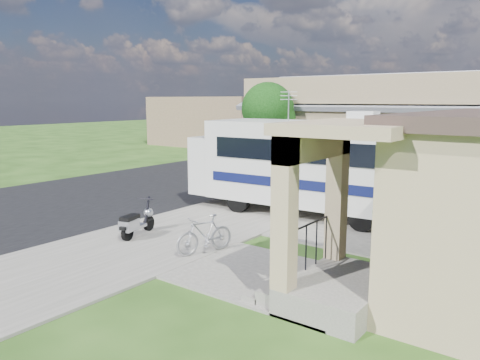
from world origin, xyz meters
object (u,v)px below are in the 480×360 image
Objects in this scene: garden_hose at (313,277)px; scooter at (136,223)px; shrub at (415,212)px; van at (321,145)px; bicycle at (205,237)px; pickup_truck at (272,152)px; motorhome at (307,163)px.

scooter is at bearing -177.95° from garden_hose.
shrub is 6.43× the size of garden_hose.
shrub reaches higher than van.
van reaches higher than scooter.
scooter is (-6.67, -2.63, -0.76)m from shrub.
bicycle is 2.95m from garden_hose.
van is (-0.31, 6.47, -0.11)m from pickup_truck.
pickup_truck reaches higher than bicycle.
motorhome is 11.00m from pickup_truck.
van is at bearing 123.06° from shrub.
shrub is (4.27, -2.60, -0.52)m from motorhome.
scooter is at bearing -72.44° from van.
van is (-7.23, 20.16, 0.32)m from bicycle.
shrub reaches higher than bicycle.
van is at bearing 87.70° from scooter.
garden_hose is (-1.31, -2.44, -1.13)m from shrub.
bicycle is at bearing -177.76° from garden_hose.
shrub is at bearing -52.71° from van.
shrub is 5.00m from bicycle.
bicycle is at bearing 109.52° from pickup_truck.
scooter is 4.06× the size of garden_hose.
shrub is at bearing 5.89° from scooter.
bicycle is at bearing -93.51° from motorhome.
shrub is 2.99m from garden_hose.
garden_hose is (9.84, -13.58, -0.81)m from pickup_truck.
scooter is at bearing -158.48° from shrub.
shrub is 0.44× the size of van.
scooter is (-2.39, -5.23, -1.28)m from motorhome.
pickup_truck is (-11.15, 11.14, -0.32)m from shrub.
pickup_truck reaches higher than scooter.
garden_hose is (2.92, 0.11, -0.39)m from bicycle.
pickup_truck is at bearing 124.88° from motorhome.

